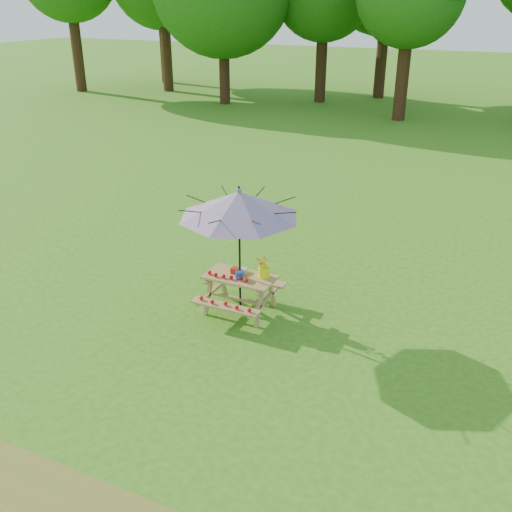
% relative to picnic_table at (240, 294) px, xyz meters
% --- Properties ---
extents(ground, '(120.00, 120.00, 0.00)m').
position_rel_picnic_table_xyz_m(ground, '(3.42, -1.90, -0.33)').
color(ground, '#356E15').
rests_on(ground, ground).
extents(picnic_table, '(1.20, 1.32, 0.67)m').
position_rel_picnic_table_xyz_m(picnic_table, '(0.00, 0.00, 0.00)').
color(picnic_table, olive).
rests_on(picnic_table, ground).
extents(patio_umbrella, '(2.00, 2.00, 2.25)m').
position_rel_picnic_table_xyz_m(patio_umbrella, '(0.00, 0.00, 1.62)').
color(patio_umbrella, black).
rests_on(patio_umbrella, ground).
extents(produce_bins, '(0.29, 0.39, 0.13)m').
position_rel_picnic_table_xyz_m(produce_bins, '(-0.03, 0.02, 0.40)').
color(produce_bins, '#B4280E').
rests_on(produce_bins, picnic_table).
extents(tomatoes_row, '(0.77, 0.13, 0.07)m').
position_rel_picnic_table_xyz_m(tomatoes_row, '(-0.15, -0.18, 0.38)').
color(tomatoes_row, red).
rests_on(tomatoes_row, picnic_table).
extents(flower_bucket, '(0.30, 0.27, 0.42)m').
position_rel_picnic_table_xyz_m(flower_bucket, '(0.38, 0.14, 0.57)').
color(flower_bucket, '#FCFF0D').
rests_on(flower_bucket, picnic_table).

